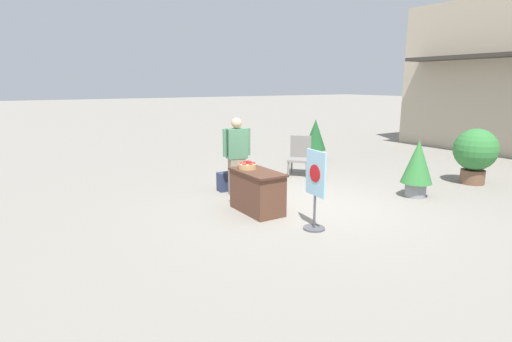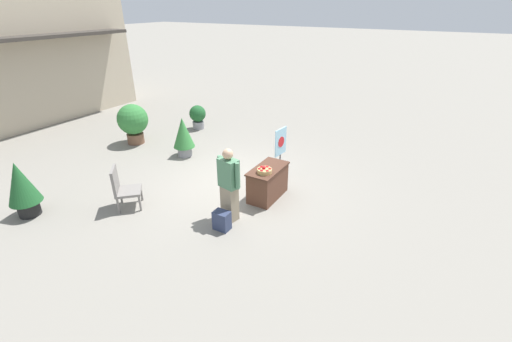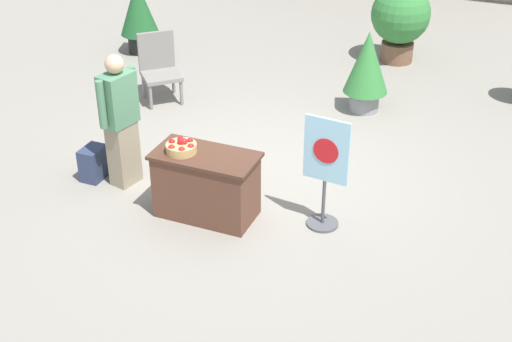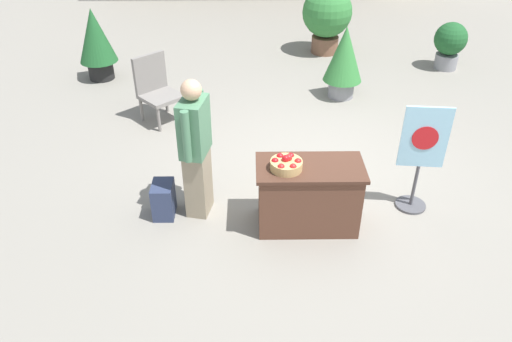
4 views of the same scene
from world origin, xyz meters
name	(u,v)px [view 3 (image 3 of 4)]	position (x,y,z in m)	size (l,w,h in m)	color
ground_plane	(258,176)	(0.00, 0.00, 0.00)	(120.00, 120.00, 0.00)	gray
display_table	(206,185)	(-0.21, -1.03, 0.40)	(1.17, 0.61, 0.79)	brown
apple_basket	(181,147)	(-0.47, -1.08, 0.85)	(0.34, 0.34, 0.16)	tan
person_visitor	(120,120)	(-1.45, -0.77, 0.85)	(0.34, 0.60, 1.67)	gray
backpack	(94,163)	(-1.86, -0.84, 0.21)	(0.24, 0.34, 0.42)	#2D3856
poster_board	(325,171)	(1.08, -0.72, 0.70)	(0.52, 0.36, 1.32)	#4C4C51
patio_chair	(159,65)	(-2.29, 1.60, 0.54)	(0.78, 0.78, 1.02)	gray
potted_plant_far_right	(139,12)	(-3.59, 3.22, 0.73)	(0.67, 0.67, 1.29)	black
potted_plant_near_left	(367,67)	(0.71, 2.39, 0.69)	(0.65, 0.65, 1.22)	gray
potted_plant_far_left	(400,18)	(0.71, 4.54, 0.77)	(1.00, 1.00, 1.33)	brown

